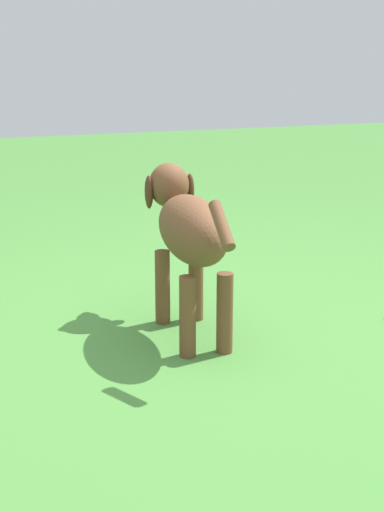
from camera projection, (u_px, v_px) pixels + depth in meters
ground at (222, 345)px, 2.70m from camera, size 14.00×14.00×0.00m
dog at (188, 229)px, 2.72m from camera, size 0.25×0.89×0.60m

